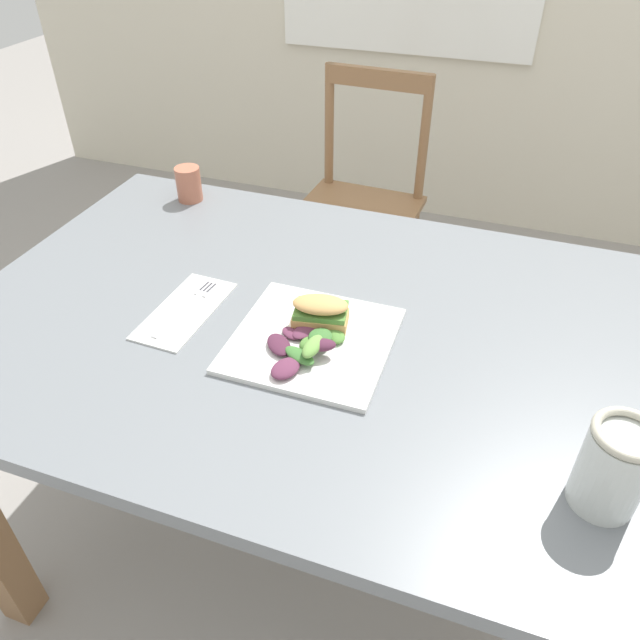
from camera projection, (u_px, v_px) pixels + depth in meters
name	position (u px, v px, depth m)	size (l,w,h in m)	color
ground_plane	(334.00, 528.00, 1.60)	(8.87, 8.87, 0.00)	gray
dining_table	(313.00, 369.00, 1.17)	(1.32, 0.89, 0.74)	slate
chair_wooden_far	(360.00, 206.00, 2.09)	(0.42, 0.42, 0.87)	#8E6642
plate_lunch	(312.00, 340.00, 1.05)	(0.27, 0.27, 0.01)	white
sandwich_half_front	(321.00, 311.00, 1.06)	(0.11, 0.08, 0.06)	tan
salad_mixed_greens	(305.00, 346.00, 1.01)	(0.14, 0.17, 0.04)	#518438
napkin_folded	(185.00, 310.00, 1.12)	(0.10, 0.22, 0.00)	white
fork_on_napkin	(190.00, 304.00, 1.13)	(0.04, 0.19, 0.00)	silver
mason_jar_iced_tea	(612.00, 470.00, 0.76)	(0.09, 0.09, 0.13)	gold
cup_extra_side	(189.00, 184.00, 1.46)	(0.06, 0.06, 0.08)	#B2664C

